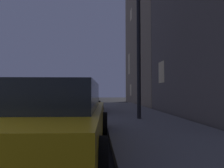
{
  "coord_description": "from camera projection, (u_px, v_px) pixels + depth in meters",
  "views": [
    {
      "loc": [
        3.7,
        -1.07,
        1.23
      ],
      "look_at": [
        3.96,
        2.24,
        1.37
      ],
      "focal_mm": 29.95,
      "sensor_mm": 36.0,
      "label": 1
    }
  ],
  "objects": [
    {
      "name": "car_yellow_cab",
      "position": [
        55.0,
        117.0,
        3.77
      ],
      "size": [
        2.3,
        4.67,
        1.43
      ],
      "color": "gold",
      "rests_on": "ground"
    },
    {
      "name": "street_lamp",
      "position": [
        139.0,
        26.0,
        7.73
      ],
      "size": [
        0.44,
        0.44,
        5.77
      ],
      "color": "black",
      "rests_on": "sidewalk"
    },
    {
      "name": "building_far",
      "position": [
        168.0,
        34.0,
        18.55
      ],
      "size": [
        6.72,
        11.29,
        14.04
      ],
      "color": "#998466",
      "rests_on": "ground"
    },
    {
      "name": "car_black",
      "position": [
        82.0,
        101.0,
        10.61
      ],
      "size": [
        2.14,
        4.44,
        1.43
      ],
      "color": "black",
      "rests_on": "ground"
    }
  ]
}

